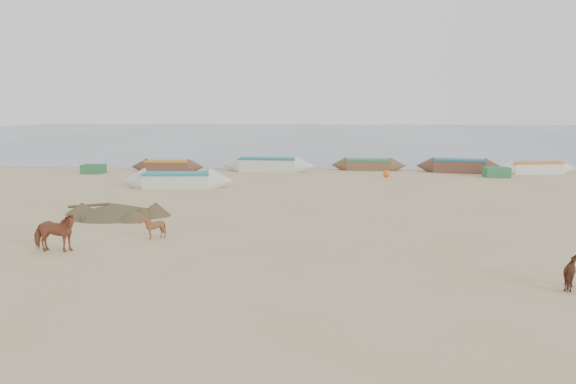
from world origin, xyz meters
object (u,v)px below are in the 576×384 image
Objects in this scene: cow_adult at (54,233)px; calf_front at (153,227)px; calf_right at (575,273)px; near_canoe at (177,180)px.

cow_adult reaches higher than calf_front.
cow_adult reaches higher than calf_right.
calf_front is at bearing -83.45° from near_canoe.
near_canoe reaches higher than calf_front.
calf_right is at bearing -54.49° from near_canoe.
cow_adult is 14.26m from near_canoe.
calf_front is 12.71m from calf_right.
calf_right reaches higher than calf_front.
calf_front is (2.45, 1.92, -0.20)m from cow_adult.
cow_adult is at bearing -94.70° from near_canoe.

